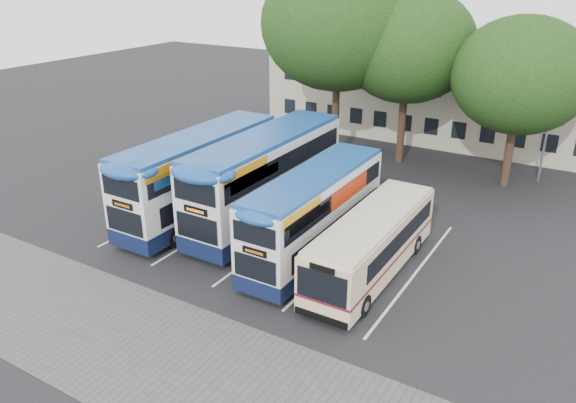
# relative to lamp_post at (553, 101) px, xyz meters

# --- Properties ---
(ground) EXTENTS (120.00, 120.00, 0.00)m
(ground) POSITION_rel_lamp_post_xyz_m (-6.00, -19.97, -5.08)
(ground) COLOR black
(ground) RESTS_ON ground
(paving_strip) EXTENTS (40.00, 6.00, 0.01)m
(paving_strip) POSITION_rel_lamp_post_xyz_m (-8.00, -24.97, -5.08)
(paving_strip) COLOR #595654
(paving_strip) RESTS_ON ground
(bay_lines) EXTENTS (14.12, 11.00, 0.01)m
(bay_lines) POSITION_rel_lamp_post_xyz_m (-9.75, -14.97, -5.08)
(bay_lines) COLOR silver
(bay_lines) RESTS_ON ground
(depot_building) EXTENTS (32.40, 8.40, 6.20)m
(depot_building) POSITION_rel_lamp_post_xyz_m (-6.00, 7.02, -1.93)
(depot_building) COLOR #B5AE92
(depot_building) RESTS_ON ground
(lamp_post) EXTENTS (0.25, 1.05, 9.06)m
(lamp_post) POSITION_rel_lamp_post_xyz_m (0.00, 0.00, 0.00)
(lamp_post) COLOR gray
(lamp_post) RESTS_ON ground
(tree_left) EXTENTS (10.10, 10.10, 13.32)m
(tree_left) POSITION_rel_lamp_post_xyz_m (-13.17, -2.28, 3.94)
(tree_left) COLOR black
(tree_left) RESTS_ON ground
(tree_mid) EXTENTS (8.56, 8.56, 11.46)m
(tree_mid) POSITION_rel_lamp_post_xyz_m (-8.84, -0.98, 2.72)
(tree_mid) COLOR black
(tree_mid) RESTS_ON ground
(tree_right) EXTENTS (7.92, 7.92, 10.10)m
(tree_right) POSITION_rel_lamp_post_xyz_m (-1.71, -1.75, 1.64)
(tree_right) COLOR black
(tree_right) RESTS_ON ground
(bus_dd_left) EXTENTS (2.65, 10.92, 4.55)m
(bus_dd_left) POSITION_rel_lamp_post_xyz_m (-14.76, -14.88, -2.58)
(bus_dd_left) COLOR #0F1839
(bus_dd_left) RESTS_ON ground
(bus_dd_mid) EXTENTS (2.74, 11.29, 4.71)m
(bus_dd_mid) POSITION_rel_lamp_post_xyz_m (-11.41, -13.62, -2.49)
(bus_dd_mid) COLOR #0F1839
(bus_dd_mid) RESTS_ON ground
(bus_dd_right) EXTENTS (2.37, 9.77, 4.07)m
(bus_dd_right) POSITION_rel_lamp_post_xyz_m (-7.46, -15.63, -2.84)
(bus_dd_right) COLOR #0F1839
(bus_dd_right) RESTS_ON ground
(bus_single) EXTENTS (2.38, 9.37, 2.79)m
(bus_single) POSITION_rel_lamp_post_xyz_m (-4.47, -15.86, -3.50)
(bus_single) COLOR beige
(bus_single) RESTS_ON ground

